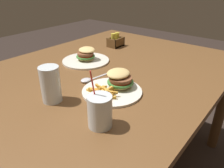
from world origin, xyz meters
TOP-DOWN VIEW (x-y plane):
  - dining_table at (0.00, 0.00)m, footprint 1.66×1.15m
  - meal_plate_near at (-0.09, -0.19)m, footprint 0.27×0.27m
  - beer_glass at (-0.32, -0.04)m, footprint 0.08×0.08m
  - juice_glass at (-0.32, -0.31)m, footprint 0.08×0.08m
  - spoon at (-0.10, -0.03)m, footprint 0.17×0.05m
  - meal_plate_far at (0.09, 0.17)m, footprint 0.28×0.28m
  - condiment_caddy at (0.44, 0.22)m, footprint 0.11×0.08m

SIDE VIEW (x-z plane):
  - dining_table at x=0.00m, z-range 0.28..1.03m
  - spoon at x=-0.10m, z-range 0.74..0.76m
  - meal_plate_far at x=0.09m, z-range 0.72..0.81m
  - meal_plate_near at x=-0.09m, z-range 0.72..0.81m
  - condiment_caddy at x=0.44m, z-range 0.73..0.82m
  - juice_glass at x=-0.32m, z-range 0.69..0.89m
  - beer_glass at x=-0.32m, z-range 0.74..0.89m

